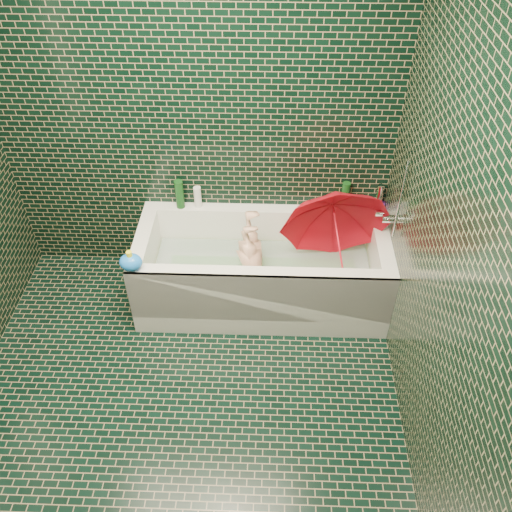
{
  "coord_description": "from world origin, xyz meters",
  "views": [
    {
      "loc": [
        0.5,
        -1.71,
        2.86
      ],
      "look_at": [
        0.41,
        0.82,
        0.57
      ],
      "focal_mm": 38.0,
      "sensor_mm": 36.0,
      "label": 1
    }
  ],
  "objects_px": {
    "umbrella": "(338,241)",
    "bath_toy": "(131,262)",
    "bathtub": "(262,276)",
    "child": "(253,269)",
    "rubber_duck": "(341,206)"
  },
  "relations": [
    {
      "from": "bathtub",
      "to": "child",
      "type": "height_order",
      "value": "bathtub"
    },
    {
      "from": "child",
      "to": "umbrella",
      "type": "relative_size",
      "value": 1.2
    },
    {
      "from": "child",
      "to": "umbrella",
      "type": "height_order",
      "value": "umbrella"
    },
    {
      "from": "bathtub",
      "to": "child",
      "type": "bearing_deg",
      "value": -152.86
    },
    {
      "from": "bathtub",
      "to": "child",
      "type": "distance_m",
      "value": 0.12
    },
    {
      "from": "umbrella",
      "to": "rubber_duck",
      "type": "height_order",
      "value": "umbrella"
    },
    {
      "from": "umbrella",
      "to": "bath_toy",
      "type": "distance_m",
      "value": 1.31
    },
    {
      "from": "child",
      "to": "bath_toy",
      "type": "distance_m",
      "value": 0.85
    },
    {
      "from": "rubber_duck",
      "to": "bath_toy",
      "type": "bearing_deg",
      "value": -132.05
    },
    {
      "from": "rubber_duck",
      "to": "bathtub",
      "type": "bearing_deg",
      "value": -126.37
    },
    {
      "from": "umbrella",
      "to": "bath_toy",
      "type": "relative_size",
      "value": 4.64
    },
    {
      "from": "umbrella",
      "to": "child",
      "type": "bearing_deg",
      "value": -177.98
    },
    {
      "from": "child",
      "to": "rubber_duck",
      "type": "relative_size",
      "value": 6.33
    },
    {
      "from": "child",
      "to": "rubber_duck",
      "type": "height_order",
      "value": "rubber_duck"
    },
    {
      "from": "bathtub",
      "to": "bath_toy",
      "type": "height_order",
      "value": "bath_toy"
    }
  ]
}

